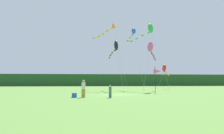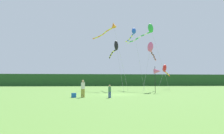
{
  "view_description": "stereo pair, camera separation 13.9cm",
  "coord_description": "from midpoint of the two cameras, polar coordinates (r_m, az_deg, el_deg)",
  "views": [
    {
      "loc": [
        -2.75,
        -22.87,
        1.51
      ],
      "look_at": [
        0.0,
        6.0,
        3.71
      ],
      "focal_mm": 31.04,
      "sensor_mm": 36.0,
      "label": 1
    },
    {
      "loc": [
        -2.61,
        -22.88,
        1.51
      ],
      "look_at": [
        0.0,
        6.0,
        3.71
      ],
      "focal_mm": 31.04,
      "sensor_mm": 36.0,
      "label": 2
    }
  ],
  "objects": [
    {
      "name": "ground_plane",
      "position": [
        23.08,
        1.53,
        -8.09
      ],
      "size": [
        120.0,
        120.0,
        0.0
      ],
      "primitive_type": "plane",
      "color": "#6B9E42"
    },
    {
      "name": "distant_treeline",
      "position": [
        67.93,
        -2.91,
        -3.88
      ],
      "size": [
        108.0,
        3.34,
        4.08
      ],
      "primitive_type": "cube",
      "color": "#234C23",
      "rests_on": "ground"
    },
    {
      "name": "person_adult",
      "position": [
        18.94,
        -8.35,
        -6.03
      ],
      "size": [
        0.37,
        0.37,
        1.68
      ],
      "color": "olive",
      "rests_on": "ground"
    },
    {
      "name": "person_child",
      "position": [
        18.34,
        -0.48,
        -6.96
      ],
      "size": [
        0.27,
        0.27,
        1.21
      ],
      "color": "#334C8C",
      "rests_on": "ground"
    },
    {
      "name": "cooler_box",
      "position": [
        19.01,
        -10.96,
        -8.18
      ],
      "size": [
        0.44,
        0.41,
        0.43
      ],
      "primitive_type": "cube",
      "color": "#1959B2",
      "rests_on": "ground"
    },
    {
      "name": "banner_flag_pole",
      "position": [
        26.85,
        13.37,
        -1.26
      ],
      "size": [
        0.9,
        0.7,
        3.57
      ],
      "color": "black",
      "rests_on": "ground"
    },
    {
      "name": "kite_black",
      "position": [
        32.5,
        1.14,
        5.9
      ],
      "size": [
        1.53,
        8.52,
        8.45
      ],
      "color": "#B2B2B2",
      "rests_on": "ground"
    },
    {
      "name": "kite_red",
      "position": [
        40.27,
        15.4,
        -0.52
      ],
      "size": [
        4.35,
        5.21,
        5.1
      ],
      "color": "#B2B2B2",
      "rests_on": "ground"
    },
    {
      "name": "kite_rainbow",
      "position": [
        31.57,
        11.49,
        5.43
      ],
      "size": [
        4.31,
        7.16,
        7.9
      ],
      "color": "#B2B2B2",
      "rests_on": "ground"
    },
    {
      "name": "kite_green",
      "position": [
        33.99,
        10.85,
        10.7
      ],
      "size": [
        5.36,
        7.35,
        11.37
      ],
      "color": "#B2B2B2",
      "rests_on": "ground"
    },
    {
      "name": "kite_orange",
      "position": [
        36.4,
        -0.18,
        11.63
      ],
      "size": [
        6.04,
        6.27,
        12.4
      ],
      "color": "#B2B2B2",
      "rests_on": "ground"
    },
    {
      "name": "kite_blue",
      "position": [
        38.15,
        6.38,
        10.14
      ],
      "size": [
        1.81,
        8.29,
        11.89
      ],
      "color": "#B2B2B2",
      "rests_on": "ground"
    }
  ]
}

